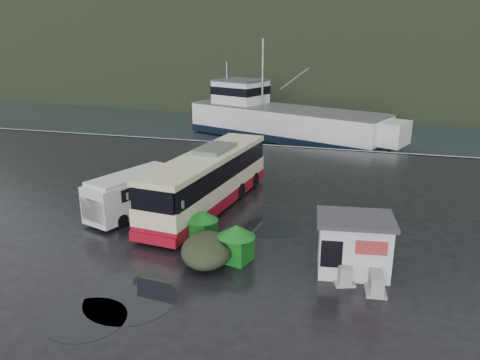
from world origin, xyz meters
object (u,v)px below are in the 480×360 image
(coach_bus, at_px, (209,207))
(jersey_barrier_a, at_px, (375,289))
(ticket_kiosk, at_px, (352,271))
(jersey_barrier_b, at_px, (341,278))
(white_van, at_px, (135,214))
(waste_bin_right, at_px, (236,261))
(fishing_trawler, at_px, (285,126))
(waste_bin_left, at_px, (203,240))
(dome_tent, at_px, (207,263))

(coach_bus, xyz_separation_m, jersey_barrier_a, (8.87, -6.61, 0.00))
(ticket_kiosk, bearing_deg, jersey_barrier_b, -124.10)
(white_van, bearing_deg, coach_bus, 50.66)
(coach_bus, relative_size, waste_bin_right, 7.12)
(coach_bus, relative_size, jersey_barrier_b, 7.59)
(fishing_trawler, bearing_deg, ticket_kiosk, -53.02)
(fishing_trawler, bearing_deg, waste_bin_left, -65.25)
(ticket_kiosk, bearing_deg, white_van, 156.84)
(dome_tent, height_order, jersey_barrier_b, dome_tent)
(dome_tent, xyz_separation_m, fishing_trawler, (-2.50, 31.44, 0.00))
(ticket_kiosk, relative_size, jersey_barrier_b, 1.97)
(white_van, distance_m, fishing_trawler, 27.41)
(waste_bin_left, height_order, jersey_barrier_a, waste_bin_left)
(ticket_kiosk, xyz_separation_m, jersey_barrier_b, (-0.38, -0.74, 0.00))
(ticket_kiosk, bearing_deg, dome_tent, -178.26)
(jersey_barrier_a, bearing_deg, dome_tent, 177.33)
(waste_bin_left, relative_size, ticket_kiosk, 0.49)
(dome_tent, distance_m, fishing_trawler, 31.54)
(white_van, bearing_deg, dome_tent, -18.21)
(white_van, xyz_separation_m, waste_bin_right, (6.65, -3.69, 0.00))
(waste_bin_left, height_order, dome_tent, waste_bin_left)
(waste_bin_left, bearing_deg, waste_bin_right, -36.99)
(jersey_barrier_a, height_order, fishing_trawler, fishing_trawler)
(coach_bus, xyz_separation_m, waste_bin_left, (1.19, -4.24, 0.00))
(coach_bus, bearing_deg, fishing_trawler, 97.36)
(dome_tent, relative_size, fishing_trawler, 0.12)
(fishing_trawler, bearing_deg, jersey_barrier_a, -52.07)
(dome_tent, bearing_deg, coach_bus, 108.70)
(dome_tent, height_order, fishing_trawler, fishing_trawler)
(white_van, distance_m, dome_tent, 6.95)
(white_van, bearing_deg, jersey_barrier_b, -1.19)
(waste_bin_left, xyz_separation_m, jersey_barrier_a, (7.68, -2.37, 0.00))
(waste_bin_left, distance_m, waste_bin_right, 2.58)
(jersey_barrier_b, relative_size, fishing_trawler, 0.06)
(white_van, xyz_separation_m, jersey_barrier_a, (12.28, -4.52, 0.00))
(waste_bin_left, distance_m, jersey_barrier_a, 8.04)
(waste_bin_left, relative_size, dome_tent, 0.49)
(coach_bus, bearing_deg, jersey_barrier_b, -32.43)
(jersey_barrier_b, bearing_deg, ticket_kiosk, 62.85)
(waste_bin_right, relative_size, fishing_trawler, 0.06)
(waste_bin_left, xyz_separation_m, waste_bin_right, (2.06, -1.55, 0.00))
(dome_tent, bearing_deg, white_van, 142.80)
(coach_bus, bearing_deg, jersey_barrier_a, -30.18)
(dome_tent, height_order, jersey_barrier_a, dome_tent)
(jersey_barrier_b, distance_m, fishing_trawler, 32.28)
(waste_bin_right, distance_m, jersey_barrier_a, 5.68)
(waste_bin_right, height_order, fishing_trawler, fishing_trawler)
(coach_bus, relative_size, waste_bin_left, 7.80)
(dome_tent, distance_m, jersey_barrier_a, 6.75)
(waste_bin_right, bearing_deg, jersey_barrier_a, -8.32)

